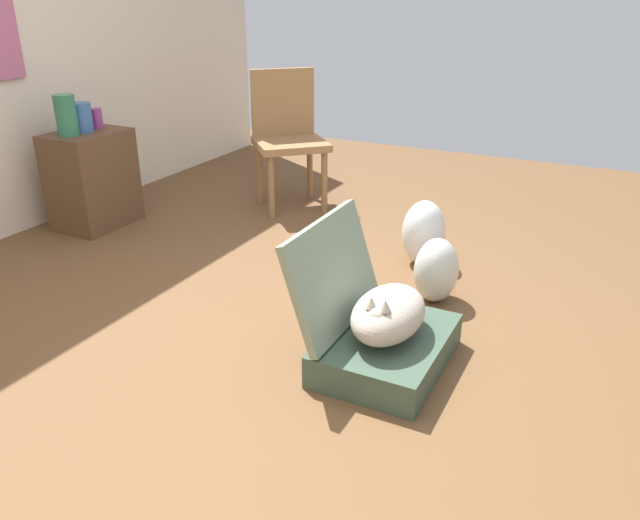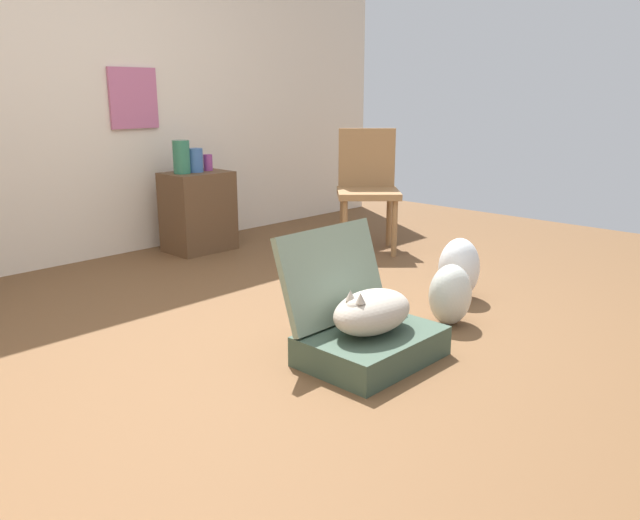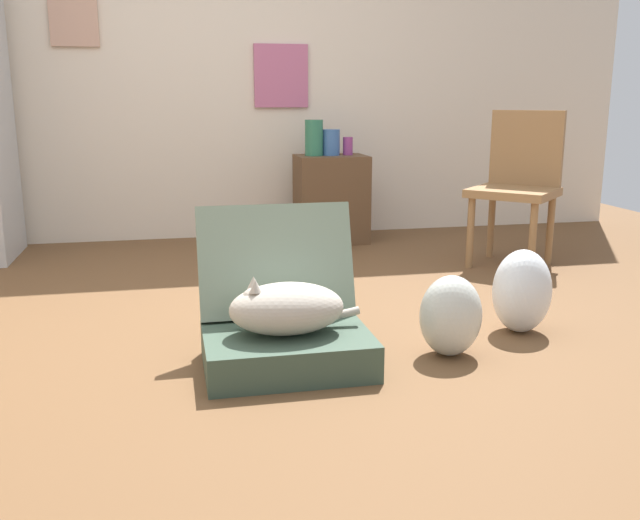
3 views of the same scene
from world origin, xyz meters
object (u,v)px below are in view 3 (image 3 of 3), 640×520
(plastic_bag_white, at_px, (451,316))
(chair, at_px, (518,181))
(plastic_bag_clear, at_px, (522,291))
(vase_round, at_px, (331,142))
(vase_tall, at_px, (314,138))
(cat, at_px, (285,308))
(side_table, at_px, (331,199))
(suitcase_base, at_px, (287,351))
(vase_short, at_px, (348,146))

(plastic_bag_white, height_order, chair, chair)
(plastic_bag_clear, distance_m, vase_round, 2.25)
(chair, bearing_deg, vase_round, -178.30)
(vase_tall, bearing_deg, plastic_bag_clear, -77.15)
(cat, relative_size, side_table, 0.83)
(plastic_bag_clear, bearing_deg, vase_round, 99.64)
(vase_tall, bearing_deg, suitcase_base, -104.23)
(vase_round, bearing_deg, chair, -44.13)
(plastic_bag_clear, distance_m, vase_tall, 2.28)
(plastic_bag_white, height_order, side_table, side_table)
(vase_short, relative_size, vase_round, 0.70)
(side_table, bearing_deg, plastic_bag_clear, -80.32)
(plastic_bag_white, bearing_deg, side_table, 88.65)
(plastic_bag_white, relative_size, chair, 0.35)
(suitcase_base, relative_size, plastic_bag_clear, 1.70)
(vase_tall, bearing_deg, chair, -40.52)
(suitcase_base, height_order, cat, cat)
(vase_tall, bearing_deg, side_table, -2.12)
(vase_tall, distance_m, vase_round, 0.13)
(plastic_bag_white, xyz_separation_m, vase_short, (0.18, 2.37, 0.52))
(chair, bearing_deg, plastic_bag_white, -79.78)
(plastic_bag_white, bearing_deg, chair, 54.39)
(side_table, distance_m, vase_round, 0.40)
(plastic_bag_clear, bearing_deg, suitcase_base, -169.24)
(suitcase_base, bearing_deg, plastic_bag_clear, 10.76)
(plastic_bag_clear, height_order, side_table, side_table)
(suitcase_base, xyz_separation_m, vase_tall, (0.60, 2.36, 0.68))
(plastic_bag_clear, xyz_separation_m, side_table, (-0.37, 2.15, 0.12))
(suitcase_base, distance_m, vase_tall, 2.53)
(suitcase_base, xyz_separation_m, chair, (1.69, 1.43, 0.45))
(plastic_bag_white, distance_m, vase_tall, 2.43)
(side_table, relative_size, chair, 0.66)
(cat, xyz_separation_m, plastic_bag_clear, (1.10, 0.21, -0.06))
(plastic_bag_clear, height_order, chair, chair)
(vase_short, bearing_deg, cat, -109.80)
(cat, xyz_separation_m, vase_round, (0.73, 2.37, 0.47))
(vase_tall, bearing_deg, cat, -104.34)
(cat, bearing_deg, suitcase_base, -3.89)
(side_table, bearing_deg, chair, -43.83)
(plastic_bag_white, xyz_separation_m, side_table, (0.06, 2.36, 0.15))
(vase_tall, bearing_deg, plastic_bag_white, -88.32)
(suitcase_base, bearing_deg, vase_short, 70.30)
(plastic_bag_white, distance_m, side_table, 2.36)
(vase_tall, distance_m, chair, 1.46)
(plastic_bag_clear, xyz_separation_m, vase_short, (-0.24, 2.16, 0.50))
(vase_short, height_order, chair, chair)
(side_table, xyz_separation_m, vase_short, (0.12, 0.01, 0.38))
(suitcase_base, xyz_separation_m, plastic_bag_white, (0.67, -0.00, 0.10))
(plastic_bag_white, relative_size, side_table, 0.53)
(plastic_bag_white, distance_m, plastic_bag_clear, 0.47)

